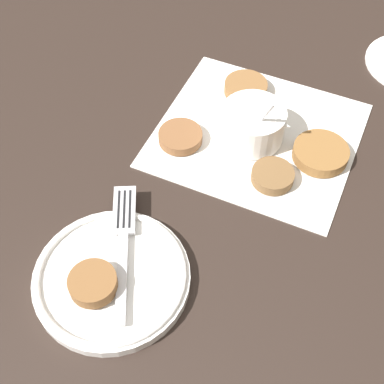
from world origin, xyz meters
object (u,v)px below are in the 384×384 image
(serving_plate, at_px, (112,277))
(fork, at_px, (123,235))
(sauce_bowl, at_px, (253,126))
(fritter_on_plate, at_px, (93,283))

(serving_plate, relative_size, fork, 1.04)
(sauce_bowl, relative_size, fork, 0.56)
(sauce_bowl, bearing_deg, serving_plate, -103.89)
(sauce_bowl, xyz_separation_m, fritter_on_plate, (-0.08, -0.31, 0.00))
(fritter_on_plate, xyz_separation_m, fork, (-0.00, 0.08, -0.01))
(sauce_bowl, xyz_separation_m, serving_plate, (-0.07, -0.29, -0.02))
(fritter_on_plate, height_order, fork, fritter_on_plate)
(sauce_bowl, distance_m, fork, 0.25)
(serving_plate, distance_m, fork, 0.05)
(serving_plate, xyz_separation_m, fritter_on_plate, (-0.01, -0.02, 0.02))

